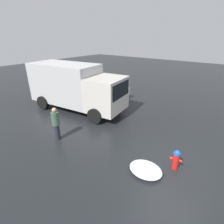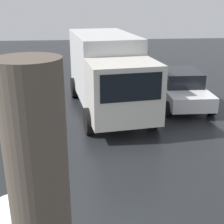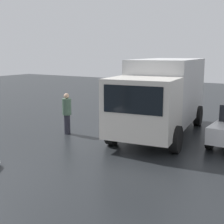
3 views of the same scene
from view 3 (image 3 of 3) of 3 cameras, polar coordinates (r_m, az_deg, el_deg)
The scene contains 2 objects.
delivery_truck at distance 12.60m, azimuth 9.20°, elevation 3.31°, with size 6.65×3.18×2.96m.
pedestrian at distance 12.53m, azimuth -8.25°, elevation 0.02°, with size 0.36×0.36×1.64m.
Camera 3 is at (-4.19, -6.58, 3.21)m, focal length 50.00 mm.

